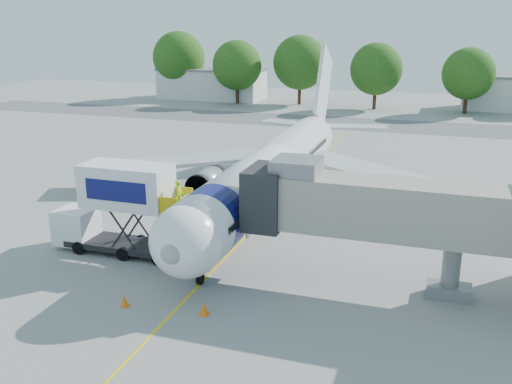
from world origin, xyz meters
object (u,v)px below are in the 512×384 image
(catering_hiloader, at_px, (118,209))
(aircraft, at_px, (274,169))
(jet_bridge, at_px, (363,207))
(ground_tug, at_px, (88,317))

(catering_hiloader, bearing_deg, aircraft, 60.60)
(aircraft, bearing_deg, jet_bridge, -54.30)
(catering_hiloader, bearing_deg, jet_bridge, 0.01)
(catering_hiloader, relative_size, ground_tug, 2.30)
(catering_hiloader, distance_m, ground_tug, 9.38)
(ground_tug, bearing_deg, jet_bridge, 27.90)
(jet_bridge, distance_m, ground_tug, 14.22)
(aircraft, distance_m, catering_hiloader, 12.77)
(jet_bridge, height_order, catering_hiloader, jet_bridge)
(aircraft, relative_size, jet_bridge, 2.71)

